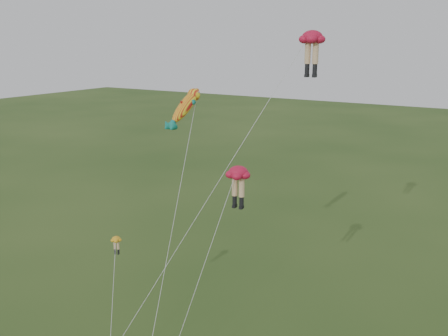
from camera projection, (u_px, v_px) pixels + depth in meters
The scene contains 4 objects.
legs_kite_red_high at pixel (309, 45), 30.03m from camera, with size 10.19×11.60×21.48m.
legs_kite_red_mid at pixel (237, 178), 29.29m from camera, with size 3.38×6.10×13.75m.
legs_kite_yellow at pixel (116, 250), 35.18m from camera, with size 4.88×6.46×7.35m.
fish_kite at pixel (186, 107), 32.64m from camera, with size 2.95×9.95×18.08m.
Camera 1 is at (17.85, -20.84, 20.85)m, focal length 40.00 mm.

